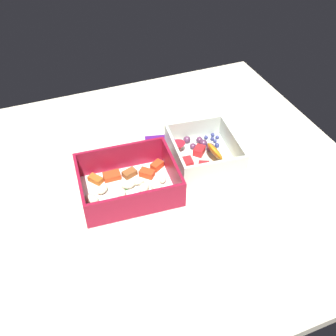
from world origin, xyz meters
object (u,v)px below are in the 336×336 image
at_px(paper_cup_liner, 238,136).
at_px(fruit_bowl, 203,152).
at_px(candy_bar, 160,140).
at_px(pasta_container, 129,185).

bearing_deg(paper_cup_liner, fruit_bowl, -161.33).
height_order(candy_bar, paper_cup_liner, paper_cup_liner).
height_order(fruit_bowl, paper_cup_liner, fruit_bowl).
distance_m(fruit_bowl, paper_cup_liner, 0.12).
bearing_deg(pasta_container, paper_cup_liner, 18.76).
bearing_deg(fruit_bowl, paper_cup_liner, 18.67).
xyz_separation_m(pasta_container, candy_bar, (0.12, 0.13, -0.01)).
height_order(pasta_container, paper_cup_liner, pasta_container).
bearing_deg(paper_cup_liner, candy_bar, 162.97).
xyz_separation_m(fruit_bowl, paper_cup_liner, (0.11, 0.04, -0.01)).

